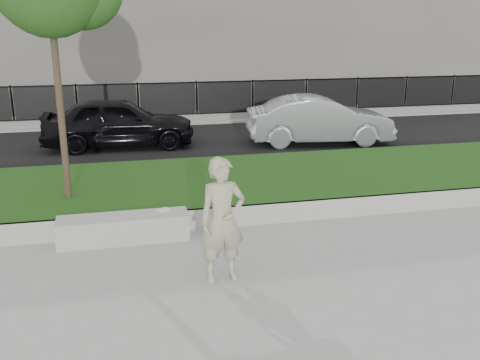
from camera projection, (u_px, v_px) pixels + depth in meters
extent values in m
plane|color=gray|center=(212.00, 251.00, 9.06)|extent=(90.00, 90.00, 0.00)
cube|color=#0E340D|center=(187.00, 189.00, 11.80)|extent=(34.00, 4.00, 0.40)
cube|color=#A3A098|center=(202.00, 219.00, 9.97)|extent=(34.00, 0.08, 0.40)
cube|color=black|center=(164.00, 144.00, 16.99)|extent=(34.00, 7.00, 0.04)
cube|color=gray|center=(154.00, 119.00, 21.19)|extent=(34.00, 3.00, 0.12)
cube|color=slate|center=(155.00, 119.00, 20.20)|extent=(32.00, 0.30, 0.24)
cube|color=black|center=(155.00, 102.00, 20.02)|extent=(32.00, 0.04, 1.50)
cube|color=black|center=(154.00, 83.00, 19.83)|extent=(32.00, 0.05, 0.05)
cube|color=black|center=(155.00, 115.00, 20.17)|extent=(32.00, 0.05, 0.05)
cube|color=#A3A098|center=(124.00, 228.00, 9.43)|extent=(2.27, 0.57, 0.47)
imported|color=tan|center=(222.00, 220.00, 7.81)|extent=(0.73, 0.52, 1.88)
cube|color=silver|center=(163.00, 210.00, 9.64)|extent=(0.26, 0.23, 0.02)
cylinder|color=#38281C|center=(55.00, 56.00, 9.86)|extent=(0.13, 0.13, 5.48)
imported|color=black|center=(119.00, 122.00, 16.26)|extent=(4.59, 1.94, 1.55)
imported|color=#9CA0A5|center=(319.00, 120.00, 16.81)|extent=(4.69, 2.17, 1.49)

